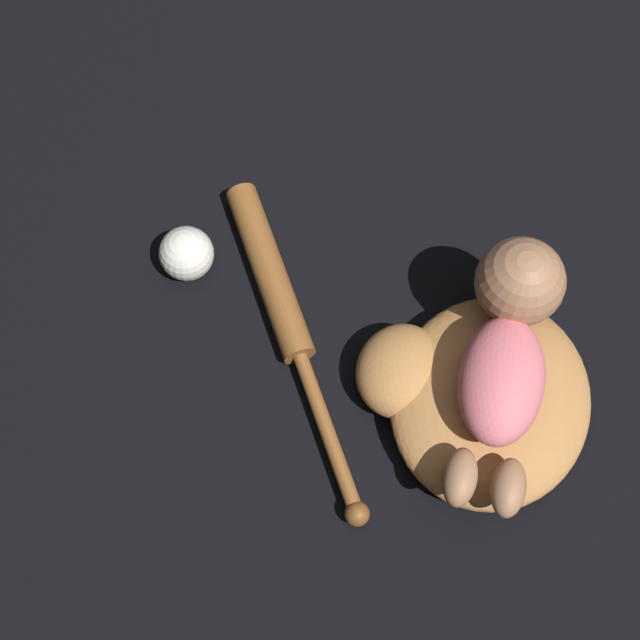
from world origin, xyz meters
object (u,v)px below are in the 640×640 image
(baseball_glove, at_px, (475,395))
(baseball_bat, at_px, (281,303))
(baby_figure, at_px, (508,340))
(baseball, at_px, (186,254))

(baseball_glove, height_order, baseball_bat, baseball_glove)
(baby_figure, height_order, baseball, baby_figure)
(baby_figure, bearing_deg, baseball_bat, 88.44)
(baseball_glove, height_order, baseball, baseball_glove)
(baseball_bat, xyz_separation_m, baseball, (0.03, 0.15, 0.02))
(baseball, bearing_deg, baseball_bat, -99.93)
(baseball_glove, distance_m, baseball_bat, 0.30)
(baby_figure, distance_m, baseball_bat, 0.33)
(baby_figure, distance_m, baseball, 0.47)
(baby_figure, height_order, baseball_bat, baby_figure)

